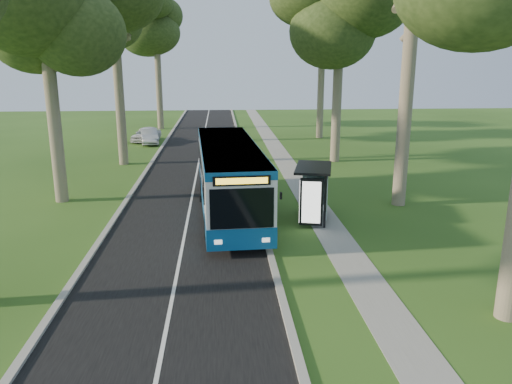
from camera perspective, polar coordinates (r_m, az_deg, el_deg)
The scene contains 16 objects.
ground at distance 20.29m, azimuth 1.44°, elevation -6.57°, with size 120.00×120.00×0.00m, color #2C5019.
road at distance 29.78m, azimuth -7.15°, elevation 0.30°, with size 7.00×100.00×0.02m, color black.
kerb_east at distance 29.78m, azimuth -0.42°, elevation 0.52°, with size 0.25×100.00×0.12m, color #9E9B93.
kerb_west at distance 30.16m, azimuth -13.81°, elevation 0.26°, with size 0.25×100.00×0.12m, color #9E9B93.
centre_line at distance 29.77m, azimuth -7.16°, elevation 0.32°, with size 0.12×100.00×0.01m, color white.
footpath at distance 30.13m, azimuth 5.28°, elevation 0.52°, with size 1.50×100.00×0.02m, color gray.
bus at distance 24.89m, azimuth -3.12°, elevation 1.72°, with size 3.43×13.06×3.43m.
bus_stop_sign at distance 21.45m, azimuth 1.81°, elevation -0.67°, with size 0.09×0.38×2.71m.
bus_shelter at distance 23.37m, azimuth 7.08°, elevation 0.88°, with size 2.27×3.30×2.59m.
litter_bin at distance 27.20m, azimuth 1.18°, elevation -0.07°, with size 0.48×0.48×0.84m.
car_white at distance 48.67m, azimuth -12.44°, elevation 6.49°, with size 1.64×4.07×1.39m, color silver.
car_silver at distance 47.17m, azimuth -12.11°, elevation 6.25°, with size 1.46×4.18×1.38m, color #B6B9BE.
tree_west_c at distance 37.66m, azimuth -15.98°, elevation 19.50°, with size 5.20×5.20×14.65m.
tree_west_d at distance 47.95m, azimuth -16.11°, elevation 20.07°, with size 5.20×5.20×16.61m.
tree_west_e at distance 57.36m, azimuth -11.40°, elevation 18.81°, with size 5.20×5.20×15.85m.
tree_east_d at distance 49.87m, azimuth 7.63°, elevation 17.61°, with size 5.20×5.20×13.48m.
Camera 1 is at (-1.88, -18.81, 7.36)m, focal length 35.00 mm.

